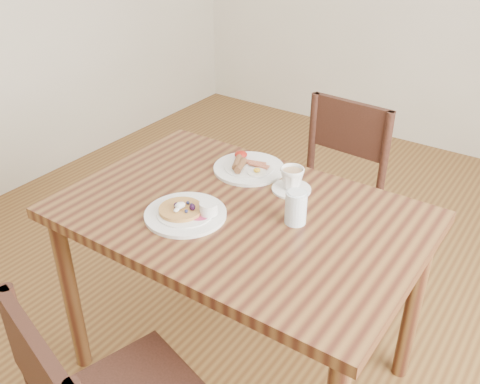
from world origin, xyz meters
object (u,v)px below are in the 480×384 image
Objects in this scene: teacup_saucer at (292,180)px; dining_table at (240,234)px; chair_far at (330,192)px; pancake_plate at (187,212)px; water_glass at (296,208)px; breakfast_plate at (248,167)px.

dining_table is at bearing -109.30° from teacup_saucer.
teacup_saucer is at bearing 70.70° from dining_table.
chair_far is 6.29× the size of teacup_saucer.
teacup_saucer is (0.06, -0.47, 0.30)m from chair_far.
pancake_plate is at bearing -120.04° from teacup_saucer.
chair_far is 8.00× the size of water_glass.
breakfast_plate is (-0.14, 0.25, 0.11)m from dining_table.
chair_far reaches higher than teacup_saucer.
pancake_plate is (-0.14, -0.82, 0.27)m from chair_far.
water_glass reaches higher than teacup_saucer.
pancake_plate is 1.00× the size of breakfast_plate.
pancake_plate is (-0.12, -0.13, 0.11)m from dining_table.
chair_far is 0.56m from teacup_saucer.
dining_table is 0.27m from teacup_saucer.
pancake_plate is 2.46× the size of water_glass.
pancake_plate is 0.36m from water_glass.
chair_far is at bearing 88.76° from dining_table.
pancake_plate is at bearing 83.85° from chair_far.
dining_table is 0.71m from chair_far.
teacup_saucer is at bearing 59.96° from pancake_plate.
water_glass is (0.11, -0.17, 0.02)m from teacup_saucer.
water_glass reaches higher than breakfast_plate.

